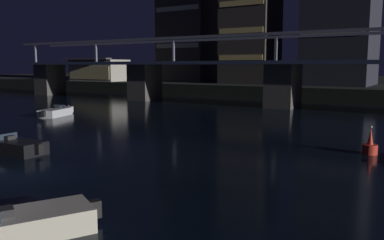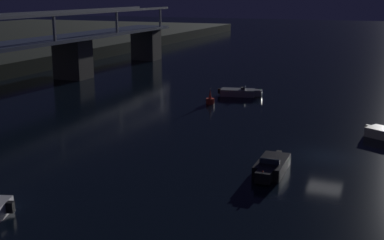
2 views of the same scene
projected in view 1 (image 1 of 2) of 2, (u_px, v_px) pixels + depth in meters
ground_plane at (20, 175)px, 19.87m from camera, size 400.00×400.00×0.00m
far_riverbank at (354, 85)px, 92.13m from camera, size 240.00×80.00×2.20m
river_bridge at (283, 76)px, 51.35m from camera, size 96.13×6.40×9.38m
tower_west_tall at (251, 18)px, 71.77m from camera, size 8.91×8.52×23.45m
waterfront_pavilion at (99, 70)px, 84.51m from camera, size 12.40×7.40×4.70m
speedboat_near_center at (21, 225)px, 12.60m from camera, size 3.48×4.91×1.16m
speedboat_mid_left at (56, 112)px, 43.17m from camera, size 2.93×5.14×1.16m
speedboat_mid_center at (14, 146)px, 24.90m from camera, size 5.20×1.84×1.16m
channel_buoy at (370, 146)px, 24.53m from camera, size 0.90×0.90×1.76m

